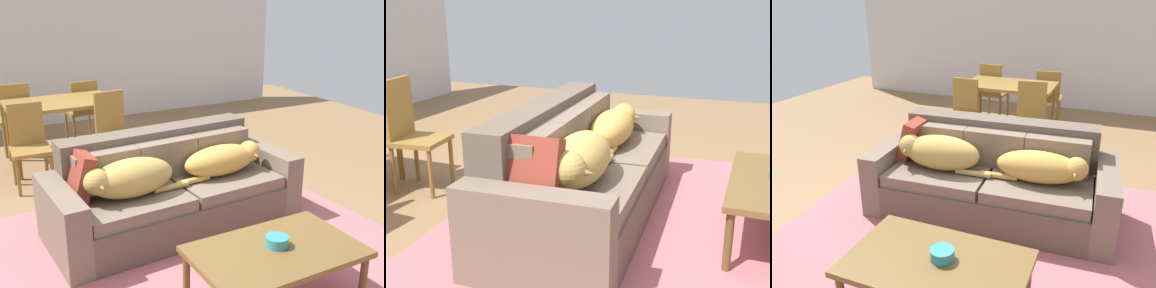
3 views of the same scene
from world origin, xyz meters
TOP-DOWN VIEW (x-y plane):
  - ground_plane at (0.00, 0.00)m, footprint 10.00×10.00m
  - area_rug at (0.11, -0.73)m, footprint 3.46×3.42m
  - couch at (0.10, -0.01)m, footprint 2.26×1.02m
  - dog_on_left_cushion at (-0.36, -0.19)m, footprint 0.90×0.38m
  - dog_on_right_cushion at (0.58, -0.12)m, footprint 0.89×0.35m
  - throw_pillow_by_left_arm at (-0.71, -0.01)m, footprint 0.23×0.41m
  - dining_chair_near_right at (0.10, 1.49)m, footprint 0.45×0.45m

SIDE VIEW (x-z plane):
  - ground_plane at x=0.00m, z-range 0.00..0.00m
  - area_rug at x=0.11m, z-range 0.00..0.01m
  - couch at x=0.10m, z-range -0.10..0.75m
  - dining_chair_near_right at x=0.10m, z-range 0.04..0.98m
  - dog_on_right_cushion at x=0.58m, z-range 0.45..0.72m
  - dog_on_left_cushion at x=-0.36m, z-range 0.45..0.76m
  - throw_pillow_by_left_arm at x=-0.71m, z-range 0.41..0.83m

